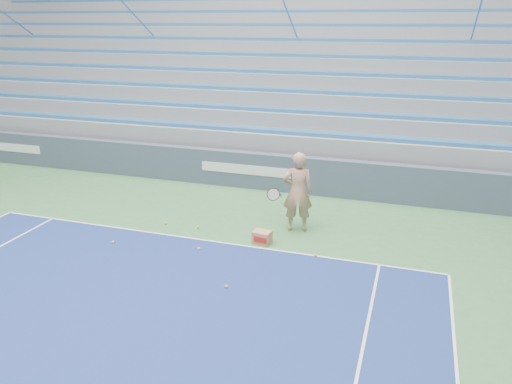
% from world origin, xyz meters
% --- Properties ---
extents(sponsor_barrier, '(30.00, 0.32, 1.10)m').
position_xyz_m(sponsor_barrier, '(0.00, 15.88, 0.55)').
color(sponsor_barrier, '#3D485D').
rests_on(sponsor_barrier, ground).
extents(bleachers, '(31.00, 9.15, 7.30)m').
position_xyz_m(bleachers, '(0.00, 21.60, 2.36)').
color(bleachers, gray).
rests_on(bleachers, ground).
extents(tennis_player, '(1.01, 0.93, 1.96)m').
position_xyz_m(tennis_player, '(2.02, 13.15, 0.98)').
color(tennis_player, tan).
rests_on(tennis_player, ground).
extents(ball_box, '(0.44, 0.36, 0.30)m').
position_xyz_m(ball_box, '(1.46, 12.16, 0.15)').
color(ball_box, '#AC7D53').
rests_on(ball_box, ground).
extents(tennis_ball_0, '(0.07, 0.07, 0.07)m').
position_xyz_m(tennis_ball_0, '(0.22, 11.38, 0.03)').
color(tennis_ball_0, '#C2D32B').
rests_on(tennis_ball_0, ground).
extents(tennis_ball_1, '(0.07, 0.07, 0.07)m').
position_xyz_m(tennis_ball_1, '(-1.79, 11.09, 0.03)').
color(tennis_ball_1, '#C2D32B').
rests_on(tennis_ball_1, ground).
extents(tennis_ball_2, '(0.07, 0.07, 0.07)m').
position_xyz_m(tennis_ball_2, '(-0.30, 12.50, 0.03)').
color(tennis_ball_2, '#C2D32B').
rests_on(tennis_ball_2, ground).
extents(tennis_ball_3, '(0.07, 0.07, 0.07)m').
position_xyz_m(tennis_ball_3, '(2.76, 11.85, 0.03)').
color(tennis_ball_3, '#C2D32B').
rests_on(tennis_ball_3, ground).
extents(tennis_ball_4, '(0.07, 0.07, 0.07)m').
position_xyz_m(tennis_ball_4, '(-1.17, 12.47, 0.03)').
color(tennis_ball_4, '#C2D32B').
rests_on(tennis_ball_4, ground).
extents(tennis_ball_5, '(0.07, 0.07, 0.07)m').
position_xyz_m(tennis_ball_5, '(1.41, 10.02, 0.03)').
color(tennis_ball_5, '#C2D32B').
rests_on(tennis_ball_5, ground).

